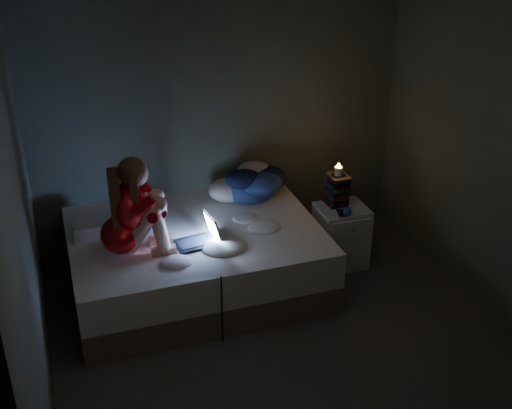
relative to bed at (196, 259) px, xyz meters
name	(u,v)px	position (x,y,z in m)	size (l,w,h in m)	color
floor	(290,350)	(0.48, -1.10, -0.31)	(3.60, 3.80, 0.02)	#4F4B48
ceiling	(300,11)	(0.48, -1.10, 2.31)	(3.60, 3.80, 0.02)	silver
wall_back	(221,117)	(0.48, 0.81, 1.00)	(3.60, 0.02, 2.60)	#4F5548
wall_front	(450,382)	(0.48, -3.01, 1.00)	(3.60, 0.02, 2.60)	#4F5548
wall_left	(24,244)	(-1.33, -1.10, 1.00)	(0.02, 3.80, 2.60)	#4F5548
wall_right	(510,170)	(2.29, -1.10, 1.00)	(0.02, 3.80, 2.60)	#4F5548
bed	(196,259)	(0.00, 0.00, 0.00)	(2.15, 1.61, 0.59)	silver
pillow	(100,225)	(-0.78, 0.22, 0.36)	(0.47, 0.33, 0.13)	silver
woman	(119,208)	(-0.65, -0.21, 0.72)	(0.52, 0.34, 0.84)	maroon
laptop	(195,231)	(-0.05, -0.25, 0.42)	(0.37, 0.26, 0.26)	black
clothes_pile	(249,182)	(0.64, 0.43, 0.47)	(0.57, 0.46, 0.34)	navy
nightstand	(341,236)	(1.40, -0.04, 0.00)	(0.45, 0.40, 0.60)	white
book_stack	(337,189)	(1.38, 0.06, 0.45)	(0.19, 0.25, 0.30)	black
candle	(338,171)	(1.38, 0.06, 0.64)	(0.07, 0.07, 0.08)	beige
phone	(342,213)	(1.34, -0.15, 0.31)	(0.07, 0.14, 0.01)	black
blue_orb	(347,211)	(1.38, -0.19, 0.34)	(0.08, 0.08, 0.08)	navy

